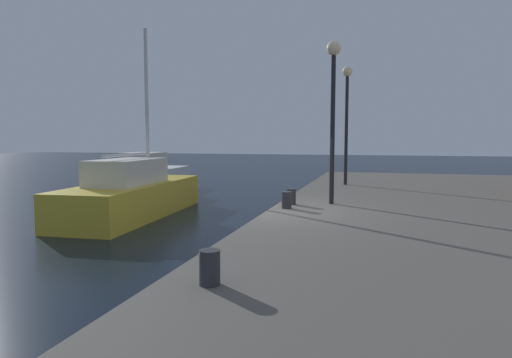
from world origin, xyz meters
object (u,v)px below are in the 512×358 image
(motorboat_white, at_px, (151,176))
(bollard_center, at_px, (287,200))
(lamp_post_mid_promenade, at_px, (347,104))
(bollard_north, at_px, (291,196))
(lamp_post_near_edge, at_px, (333,93))
(bollard_south, at_px, (210,267))
(sailboat_yellow, at_px, (132,194))

(motorboat_white, height_order, bollard_center, motorboat_white)
(lamp_post_mid_promenade, distance_m, bollard_north, 6.05)
(lamp_post_mid_promenade, xyz_separation_m, bollard_north, (-0.97, -5.33, -2.70))
(motorboat_white, xyz_separation_m, bollard_center, (8.39, -8.70, 0.30))
(bollard_center, bearing_deg, bollard_north, 91.58)
(lamp_post_near_edge, relative_size, bollard_south, 10.18)
(bollard_north, height_order, bollard_center, same)
(motorboat_white, height_order, bollard_north, motorboat_white)
(motorboat_white, height_order, lamp_post_near_edge, lamp_post_near_edge)
(bollard_north, xyz_separation_m, bollard_center, (0.02, -0.66, 0.00))
(lamp_post_near_edge, distance_m, lamp_post_mid_promenade, 4.95)
(lamp_post_mid_promenade, xyz_separation_m, bollard_center, (-0.95, -5.99, -2.70))
(lamp_post_mid_promenade, bearing_deg, motorboat_white, 163.82)
(lamp_post_mid_promenade, height_order, bollard_center, lamp_post_mid_promenade)
(bollard_north, bearing_deg, motorboat_white, 136.17)
(motorboat_white, distance_m, bollard_south, 16.78)
(motorboat_white, distance_m, bollard_center, 12.09)
(motorboat_white, bearing_deg, bollard_center, -46.05)
(motorboat_white, relative_size, bollard_center, 11.76)
(sailboat_yellow, bearing_deg, bollard_south, -53.74)
(motorboat_white, height_order, lamp_post_mid_promenade, lamp_post_mid_promenade)
(lamp_post_near_edge, distance_m, bollard_north, 2.81)
(sailboat_yellow, relative_size, motorboat_white, 1.39)
(lamp_post_near_edge, distance_m, bollard_south, 7.23)
(lamp_post_near_edge, xyz_separation_m, bollard_center, (-0.95, -1.05, -2.60))
(sailboat_yellow, height_order, bollard_north, sailboat_yellow)
(bollard_south, distance_m, bollard_north, 6.34)
(bollard_north, distance_m, bollard_center, 0.66)
(lamp_post_mid_promenade, height_order, bollard_north, lamp_post_mid_promenade)
(motorboat_white, xyz_separation_m, lamp_post_mid_promenade, (9.34, -2.71, 3.00))
(sailboat_yellow, relative_size, bollard_center, 16.34)
(bollard_center, bearing_deg, sailboat_yellow, 159.04)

